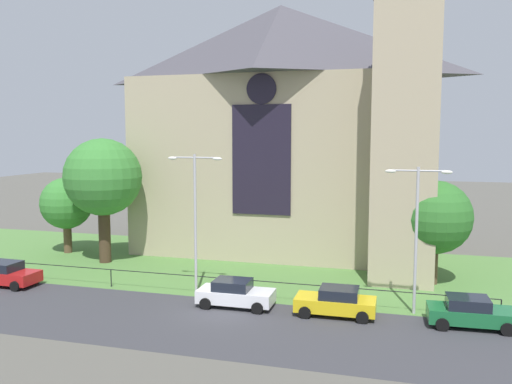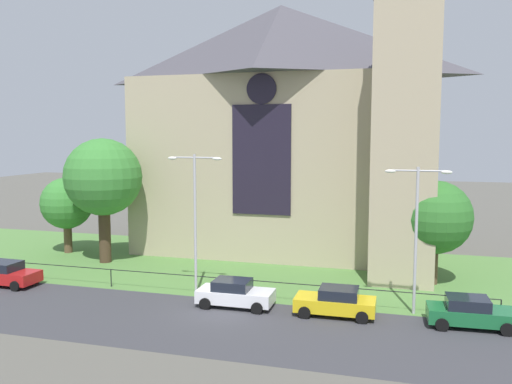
% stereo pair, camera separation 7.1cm
% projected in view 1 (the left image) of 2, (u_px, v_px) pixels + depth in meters
% --- Properties ---
extents(ground, '(160.00, 160.00, 0.00)m').
position_uv_depth(ground, '(267.00, 267.00, 38.32)').
color(ground, '#56544C').
extents(road_asphalt, '(120.00, 8.00, 0.01)m').
position_uv_depth(road_asphalt, '(208.00, 323.00, 26.83)').
color(road_asphalt, '#38383D').
rests_on(road_asphalt, ground).
extents(grass_verge, '(120.00, 20.00, 0.01)m').
position_uv_depth(grass_verge, '(260.00, 274.00, 36.40)').
color(grass_verge, '#517F3D').
rests_on(grass_verge, ground).
extents(church_building, '(23.20, 16.20, 26.00)m').
position_uv_depth(church_building, '(288.00, 126.00, 43.23)').
color(church_building, tan).
rests_on(church_building, ground).
extents(iron_railing, '(30.13, 0.07, 1.13)m').
position_uv_depth(iron_railing, '(224.00, 280.00, 31.21)').
color(iron_railing, black).
rests_on(iron_railing, ground).
extents(tree_left_near, '(5.71, 5.71, 9.28)m').
position_uv_depth(tree_left_near, '(103.00, 178.00, 39.16)').
color(tree_left_near, '#423021').
rests_on(tree_left_near, ground).
extents(tree_right_near, '(4.66, 4.66, 6.66)m').
position_uv_depth(tree_right_near, '(435.00, 217.00, 33.56)').
color(tree_right_near, brown).
rests_on(tree_right_near, ground).
extents(tree_left_far, '(4.14, 4.14, 6.11)m').
position_uv_depth(tree_left_far, '(66.00, 204.00, 42.66)').
color(tree_left_far, brown).
rests_on(tree_left_far, ground).
extents(streetlamp_near, '(3.37, 0.26, 8.39)m').
position_uv_depth(streetlamp_near, '(195.00, 206.00, 31.12)').
color(streetlamp_near, '#B2B2B7').
rests_on(streetlamp_near, ground).
extents(streetlamp_far, '(3.37, 0.26, 7.85)m').
position_uv_depth(streetlamp_far, '(417.00, 221.00, 27.79)').
color(streetlamp_far, '#B2B2B7').
rests_on(streetlamp_far, ground).
extents(parked_car_red, '(4.25, 2.11, 1.51)m').
position_uv_depth(parked_car_red, '(5.00, 274.00, 33.57)').
color(parked_car_red, '#B21919').
rests_on(parked_car_red, ground).
extents(parked_car_white, '(4.22, 2.06, 1.51)m').
position_uv_depth(parked_car_white, '(235.00, 293.00, 29.42)').
color(parked_car_white, silver).
rests_on(parked_car_white, ground).
extents(parked_car_yellow, '(4.22, 2.07, 1.51)m').
position_uv_depth(parked_car_yellow, '(336.00, 302.00, 27.95)').
color(parked_car_yellow, gold).
rests_on(parked_car_yellow, ground).
extents(parked_car_green, '(4.28, 2.19, 1.51)m').
position_uv_depth(parked_car_green, '(471.00, 312.00, 26.28)').
color(parked_car_green, '#196033').
rests_on(parked_car_green, ground).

